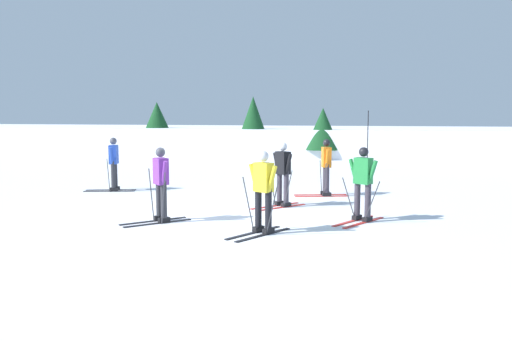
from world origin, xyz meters
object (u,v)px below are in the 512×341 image
Objects in this scene: skier_green at (363,182)px; conifer_far_right at (253,122)px; skier_blue at (114,162)px; skier_yellow at (263,189)px; skier_purple at (161,182)px; skier_black at (283,172)px; trail_marker_pole at (368,141)px; conifer_far_centre at (157,122)px; conifer_far_left at (323,129)px; skier_orange at (326,166)px.

conifer_far_right is at bearing 110.86° from skier_green.
skier_yellow is (5.83, -4.67, 0.00)m from skier_blue.
skier_purple is 1.00× the size of skier_yellow.
skier_black is at bearing 145.13° from skier_green.
skier_black is at bearing -15.30° from skier_blue.
conifer_far_centre is (-12.61, 6.65, 0.63)m from trail_marker_pole.
skier_yellow is 0.54× the size of conifer_far_centre.
skier_green is 21.47m from conifer_far_centre.
conifer_far_right is (-6.37, 5.67, 0.68)m from trail_marker_pole.
conifer_far_right reaches higher than conifer_far_left.
skier_green is at bearing -54.32° from conifer_far_centre.
conifer_far_centre reaches higher than skier_yellow.
skier_blue is (-5.73, 1.57, 0.00)m from skier_black.
conifer_far_left is at bearing 98.16° from skier_green.
trail_marker_pole is at bearing 89.46° from skier_green.
skier_orange is 0.62× the size of conifer_far_left.
skier_blue is at bearing 129.22° from skier_purple.
skier_blue is at bearing -176.16° from skier_orange.
skier_blue is at bearing -135.68° from trail_marker_pole.
skier_purple is 20.16m from conifer_far_centre.
skier_green is at bearing 39.46° from skier_yellow.
skier_black is 0.50× the size of conifer_far_right.
conifer_far_centre is (-11.40, 13.94, 1.01)m from skier_orange.
conifer_far_right is 6.32m from conifer_far_centre.
trail_marker_pole is 0.76× the size of conifer_far_right.
conifer_far_right is (-6.26, 16.44, 1.06)m from skier_green.
skier_green and skier_black have the same top height.
skier_green is at bearing -34.87° from skier_black.
skier_green is 2.56m from skier_black.
skier_purple is 12.69m from trail_marker_pole.
skier_blue is 1.00× the size of skier_purple.
skier_orange is at bearing -50.73° from conifer_far_centre.
skier_orange is 0.66× the size of trail_marker_pole.
conifer_far_left reaches higher than skier_orange.
conifer_far_right is (-4.17, 14.97, 1.06)m from skier_black.
conifer_far_centre is (-10.41, 15.96, 1.01)m from skier_black.
trail_marker_pole is (0.10, 10.77, 0.38)m from skier_green.
conifer_far_centre is at bearing 113.46° from skier_purple.
conifer_far_left reaches higher than skier_black.
skier_black is at bearing -103.29° from trail_marker_pole.
trail_marker_pole reaches higher than skier_black.
skier_blue and skier_yellow have the same top height.
conifer_far_centre is at bearing 171.48° from conifer_far_left.
skier_yellow is (2.50, -0.59, -0.00)m from skier_purple.
skier_black is 0.54× the size of conifer_far_centre.
conifer_far_left is at bearing 95.36° from skier_orange.
conifer_far_right is (1.56, 13.41, 1.06)m from skier_blue.
skier_blue is at bearing 141.31° from skier_yellow.
skier_orange is (-1.11, 3.48, 0.00)m from skier_green.
trail_marker_pole is at bearing -27.81° from conifer_far_centre.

